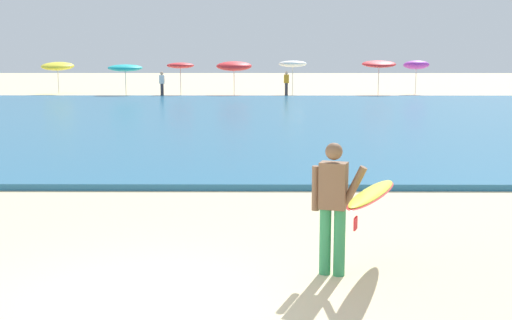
% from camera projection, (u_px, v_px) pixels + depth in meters
% --- Properties ---
extents(ground_plane, '(160.00, 160.00, 0.00)m').
position_uv_depth(ground_plane, '(138.00, 303.00, 7.70)').
color(ground_plane, beige).
extents(sea, '(120.00, 28.00, 0.14)m').
position_uv_depth(sea, '(226.00, 119.00, 27.67)').
color(sea, teal).
rests_on(sea, ground).
extents(surfer_with_board, '(1.38, 2.94, 1.73)m').
position_uv_depth(surfer_with_board, '(354.00, 198.00, 8.44)').
color(surfer_with_board, '#338E56').
rests_on(surfer_with_board, ground).
extents(beach_umbrella_0, '(2.16, 2.19, 2.20)m').
position_uv_depth(beach_umbrella_0, '(58.00, 66.00, 44.72)').
color(beach_umbrella_0, beige).
rests_on(beach_umbrella_0, ground).
extents(beach_umbrella_1, '(2.18, 2.18, 2.03)m').
position_uv_depth(beach_umbrella_1, '(125.00, 68.00, 42.29)').
color(beach_umbrella_1, beige).
rests_on(beach_umbrella_1, ground).
extents(beach_umbrella_2, '(1.74, 1.75, 2.14)m').
position_uv_depth(beach_umbrella_2, '(180.00, 66.00, 42.90)').
color(beach_umbrella_2, beige).
rests_on(beach_umbrella_2, ground).
extents(beach_umbrella_3, '(2.28, 2.30, 2.23)m').
position_uv_depth(beach_umbrella_3, '(234.00, 66.00, 43.00)').
color(beach_umbrella_3, beige).
rests_on(beach_umbrella_3, ground).
extents(beach_umbrella_4, '(1.85, 1.87, 2.29)m').
position_uv_depth(beach_umbrella_4, '(293.00, 64.00, 43.36)').
color(beach_umbrella_4, beige).
rests_on(beach_umbrella_4, ground).
extents(beach_umbrella_5, '(2.17, 2.19, 2.32)m').
position_uv_depth(beach_umbrella_5, '(379.00, 64.00, 42.84)').
color(beach_umbrella_5, beige).
rests_on(beach_umbrella_5, ground).
extents(beach_umbrella_6, '(1.72, 1.76, 2.30)m').
position_uv_depth(beach_umbrella_6, '(416.00, 65.00, 44.69)').
color(beach_umbrella_6, beige).
rests_on(beach_umbrella_6, ground).
extents(beachgoer_near_row_left, '(0.32, 0.20, 1.58)m').
position_uv_depth(beachgoer_near_row_left, '(162.00, 84.00, 41.72)').
color(beachgoer_near_row_left, '#383842').
rests_on(beachgoer_near_row_left, ground).
extents(beachgoer_near_row_mid, '(0.32, 0.20, 1.58)m').
position_uv_depth(beachgoer_near_row_mid, '(286.00, 83.00, 42.52)').
color(beachgoer_near_row_mid, '#383842').
rests_on(beachgoer_near_row_mid, ground).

